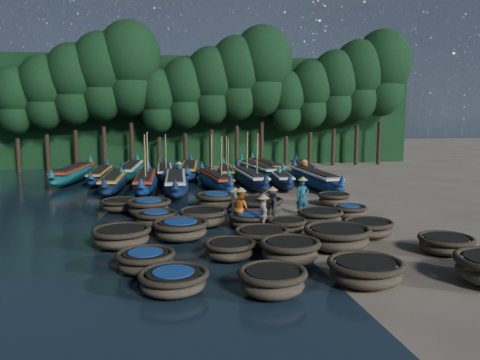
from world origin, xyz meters
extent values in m
plane|color=gray|center=(0.00, 0.00, 0.00)|extent=(120.00, 120.00, 0.00)
cube|color=black|center=(0.00, 23.50, 5.00)|extent=(40.00, 3.00, 10.00)
ellipsoid|color=brown|center=(-4.67, -8.97, 0.28)|extent=(2.25, 2.25, 0.57)
torus|color=#332B1E|center=(-4.67, -8.97, 0.55)|extent=(1.96, 1.96, 0.17)
cylinder|color=black|center=(-4.67, -8.97, 0.58)|extent=(1.50, 1.50, 0.05)
cylinder|color=navy|center=(-4.67, -8.97, 0.62)|extent=(1.15, 1.15, 0.03)
ellipsoid|color=brown|center=(-2.06, -9.65, 0.34)|extent=(2.28, 2.28, 0.67)
torus|color=#332B1E|center=(-2.06, -9.65, 0.65)|extent=(1.91, 1.91, 0.20)
cylinder|color=black|center=(-2.06, -9.65, 0.69)|extent=(1.43, 1.43, 0.06)
ellipsoid|color=brown|center=(0.77, -9.35, 0.33)|extent=(2.29, 2.29, 0.65)
torus|color=#332B1E|center=(0.77, -9.35, 0.63)|extent=(2.21, 2.21, 0.20)
cylinder|color=black|center=(0.77, -9.35, 0.67)|extent=(1.68, 1.68, 0.06)
ellipsoid|color=brown|center=(-5.44, -7.12, 0.30)|extent=(2.25, 2.25, 0.60)
torus|color=#332B1E|center=(-5.44, -7.12, 0.58)|extent=(1.85, 1.85, 0.18)
cylinder|color=black|center=(-5.44, -7.12, 0.62)|extent=(1.40, 1.40, 0.05)
cylinder|color=navy|center=(-5.44, -7.12, 0.66)|extent=(1.08, 1.08, 0.04)
ellipsoid|color=brown|center=(-2.67, -6.34, 0.29)|extent=(1.79, 1.79, 0.58)
torus|color=#332B1E|center=(-2.67, -6.34, 0.56)|extent=(1.75, 1.75, 0.18)
cylinder|color=black|center=(-2.67, -6.34, 0.60)|extent=(1.32, 1.32, 0.05)
ellipsoid|color=brown|center=(-0.82, -7.17, 0.36)|extent=(2.05, 2.05, 0.72)
torus|color=#332B1E|center=(-0.82, -7.17, 0.70)|extent=(2.01, 2.01, 0.22)
cylinder|color=black|center=(-0.82, -7.17, 0.74)|extent=(1.51, 1.51, 0.07)
ellipsoid|color=brown|center=(1.33, -5.93, 0.37)|extent=(2.40, 2.40, 0.75)
torus|color=#332B1E|center=(1.33, -5.93, 0.73)|extent=(2.45, 2.45, 0.23)
cylinder|color=black|center=(1.33, -5.93, 0.77)|extent=(1.86, 1.86, 0.07)
ellipsoid|color=brown|center=(4.89, -7.09, 0.28)|extent=(2.25, 2.25, 0.56)
torus|color=#332B1E|center=(4.89, -7.09, 0.55)|extent=(1.93, 1.93, 0.17)
cylinder|color=black|center=(4.89, -7.09, 0.58)|extent=(1.48, 1.48, 0.05)
ellipsoid|color=brown|center=(-6.32, -4.21, 0.34)|extent=(2.03, 2.03, 0.68)
torus|color=#332B1E|center=(-6.32, -4.21, 0.66)|extent=(2.17, 2.17, 0.20)
cylinder|color=black|center=(-6.32, -4.21, 0.70)|extent=(1.64, 1.64, 0.06)
ellipsoid|color=brown|center=(-4.13, -3.57, 0.34)|extent=(2.46, 2.46, 0.68)
torus|color=#332B1E|center=(-4.13, -3.57, 0.66)|extent=(2.20, 2.20, 0.21)
cylinder|color=black|center=(-4.13, -3.57, 0.70)|extent=(1.67, 1.67, 0.06)
cylinder|color=navy|center=(-4.13, -3.57, 0.74)|extent=(1.28, 1.28, 0.04)
ellipsoid|color=brown|center=(-1.24, -4.96, 0.30)|extent=(2.37, 2.37, 0.59)
torus|color=#332B1E|center=(-1.24, -4.96, 0.57)|extent=(2.03, 2.03, 0.18)
cylinder|color=black|center=(-1.24, -4.96, 0.61)|extent=(1.55, 1.55, 0.05)
ellipsoid|color=brown|center=(0.18, -3.49, 0.28)|extent=(1.60, 1.60, 0.57)
torus|color=#332B1E|center=(0.18, -3.49, 0.55)|extent=(1.59, 1.59, 0.17)
cylinder|color=black|center=(0.18, -3.49, 0.58)|extent=(1.19, 1.19, 0.05)
ellipsoid|color=brown|center=(3.20, -4.57, 0.31)|extent=(2.19, 2.19, 0.62)
torus|color=#332B1E|center=(3.20, -4.57, 0.60)|extent=(1.98, 1.98, 0.19)
cylinder|color=black|center=(3.20, -4.57, 0.64)|extent=(1.50, 1.50, 0.06)
ellipsoid|color=brown|center=(-5.05, -1.23, 0.30)|extent=(2.18, 2.18, 0.61)
torus|color=#332B1E|center=(-5.05, -1.23, 0.59)|extent=(1.86, 1.86, 0.18)
cylinder|color=black|center=(-5.05, -1.23, 0.63)|extent=(1.40, 1.40, 0.06)
cylinder|color=navy|center=(-5.05, -1.23, 0.66)|extent=(1.08, 1.08, 0.04)
ellipsoid|color=brown|center=(-3.04, -1.59, 0.35)|extent=(2.18, 2.18, 0.69)
torus|color=#332B1E|center=(-3.04, -1.59, 0.67)|extent=(2.11, 2.11, 0.21)
cylinder|color=black|center=(-3.04, -1.59, 0.71)|extent=(1.60, 1.60, 0.06)
ellipsoid|color=brown|center=(-1.11, -2.29, 0.29)|extent=(2.01, 2.01, 0.58)
torus|color=#332B1E|center=(-1.11, -2.29, 0.56)|extent=(1.84, 1.84, 0.18)
cylinder|color=black|center=(-1.11, -2.29, 0.60)|extent=(1.39, 1.39, 0.05)
cylinder|color=navy|center=(-1.11, -2.29, 0.63)|extent=(1.07, 1.07, 0.04)
ellipsoid|color=brown|center=(2.08, -2.18, 0.30)|extent=(2.41, 2.41, 0.59)
torus|color=#332B1E|center=(2.08, -2.18, 0.58)|extent=(2.02, 2.02, 0.18)
cylinder|color=black|center=(2.08, -2.18, 0.61)|extent=(1.54, 1.54, 0.05)
ellipsoid|color=brown|center=(3.81, -1.38, 0.28)|extent=(1.62, 1.62, 0.56)
torus|color=#332B1E|center=(3.81, -1.38, 0.55)|extent=(1.62, 1.62, 0.17)
cylinder|color=black|center=(3.81, -1.38, 0.58)|extent=(1.22, 1.22, 0.05)
cylinder|color=navy|center=(3.81, -1.38, 0.62)|extent=(0.94, 0.94, 0.03)
ellipsoid|color=brown|center=(-6.79, 2.30, 0.28)|extent=(2.15, 2.15, 0.57)
torus|color=#332B1E|center=(-6.79, 2.30, 0.55)|extent=(1.88, 1.88, 0.17)
cylinder|color=black|center=(-6.79, 2.30, 0.58)|extent=(1.44, 1.44, 0.05)
ellipsoid|color=brown|center=(-5.35, 0.80, 0.37)|extent=(2.10, 2.10, 0.74)
torus|color=#332B1E|center=(-5.35, 0.80, 0.72)|extent=(2.10, 2.10, 0.23)
cylinder|color=black|center=(-5.35, 0.80, 0.77)|extent=(1.58, 1.58, 0.07)
cylinder|color=navy|center=(-5.35, 0.80, 0.81)|extent=(1.21, 1.21, 0.05)
ellipsoid|color=brown|center=(-1.97, 1.88, 0.38)|extent=(2.04, 2.04, 0.75)
torus|color=#332B1E|center=(-1.97, 1.88, 0.73)|extent=(2.13, 2.13, 0.23)
cylinder|color=black|center=(-1.97, 1.88, 0.77)|extent=(1.60, 1.60, 0.07)
cylinder|color=navy|center=(-1.97, 1.88, 0.82)|extent=(1.23, 1.23, 0.05)
ellipsoid|color=brown|center=(-0.10, 0.42, 0.35)|extent=(2.83, 2.83, 0.70)
torus|color=#332B1E|center=(-0.10, 0.42, 0.68)|extent=(2.42, 2.42, 0.21)
cylinder|color=black|center=(-0.10, 0.42, 0.73)|extent=(1.85, 1.85, 0.06)
ellipsoid|color=brown|center=(4.31, 1.77, 0.29)|extent=(1.78, 1.78, 0.59)
torus|color=#332B1E|center=(4.31, 1.77, 0.57)|extent=(1.73, 1.73, 0.18)
cylinder|color=black|center=(4.31, 1.77, 0.61)|extent=(1.30, 1.30, 0.05)
ellipsoid|color=#101C3E|center=(-7.53, 9.01, 0.52)|extent=(1.97, 8.33, 1.03)
cone|color=#101C3E|center=(-7.29, 13.03, 1.19)|extent=(0.45, 0.45, 0.62)
cone|color=#101C3E|center=(-7.77, 4.99, 1.14)|extent=(0.45, 0.45, 0.52)
cube|color=gold|center=(-7.53, 9.01, 0.95)|extent=(1.46, 6.45, 0.12)
cube|color=black|center=(-7.53, 9.01, 1.03)|extent=(1.13, 5.61, 0.10)
ellipsoid|color=navy|center=(-5.58, 8.48, 0.52)|extent=(1.88, 8.40, 1.04)
cone|color=navy|center=(-5.39, 12.55, 1.20)|extent=(0.46, 0.46, 0.63)
cone|color=navy|center=(-5.77, 4.42, 1.15)|extent=(0.46, 0.46, 0.52)
cube|color=#B22E15|center=(-5.58, 8.48, 0.96)|extent=(1.39, 6.51, 0.13)
cube|color=black|center=(-5.58, 8.48, 1.04)|extent=(1.07, 5.66, 0.10)
cylinder|color=#997F4C|center=(-5.42, 9.73, 2.19)|extent=(0.07, 0.25, 2.92)
cylinder|color=#997F4C|center=(-5.55, 6.92, 2.19)|extent=(0.07, 0.25, 2.92)
plane|color=red|center=(-5.39, 6.91, 3.46)|extent=(0.00, 0.36, 0.36)
ellipsoid|color=#101C3E|center=(-3.73, 7.53, 0.55)|extent=(2.09, 8.87, 1.10)
cone|color=#101C3E|center=(-3.48, 11.81, 1.26)|extent=(0.48, 0.48, 0.66)
cone|color=#101C3E|center=(-3.98, 3.25, 1.21)|extent=(0.48, 0.48, 0.55)
cube|color=white|center=(-3.73, 7.53, 1.01)|extent=(1.54, 6.87, 0.13)
cube|color=black|center=(-3.73, 7.53, 1.10)|extent=(1.20, 5.98, 0.11)
ellipsoid|color=navy|center=(-1.15, 8.69, 0.50)|extent=(2.28, 8.04, 0.99)
cone|color=navy|center=(-1.57, 12.53, 1.14)|extent=(0.44, 0.44, 0.59)
cone|color=navy|center=(-0.74, 4.85, 1.09)|extent=(0.44, 0.44, 0.50)
cube|color=#B22E15|center=(-1.15, 8.69, 0.91)|extent=(1.70, 6.22, 0.12)
cube|color=black|center=(-1.15, 8.69, 0.99)|extent=(1.35, 5.40, 0.10)
cylinder|color=#997F4C|center=(-1.18, 9.88, 2.08)|extent=(0.07, 0.24, 2.77)
cylinder|color=#997F4C|center=(-0.89, 7.22, 2.08)|extent=(0.07, 0.24, 2.77)
plane|color=red|center=(-0.75, 7.24, 3.29)|extent=(0.00, 0.35, 0.35)
ellipsoid|color=#101C3E|center=(1.24, 8.81, 0.52)|extent=(1.68, 8.31, 1.03)
cone|color=#101C3E|center=(1.15, 12.84, 1.19)|extent=(0.46, 0.46, 0.62)
cone|color=#101C3E|center=(1.33, 4.78, 1.14)|extent=(0.46, 0.46, 0.52)
cube|color=white|center=(1.24, 8.81, 0.95)|extent=(1.23, 6.44, 0.12)
cube|color=black|center=(1.24, 8.81, 1.03)|extent=(0.93, 5.60, 0.10)
cylinder|color=#997F4C|center=(1.32, 10.05, 2.17)|extent=(0.07, 0.25, 2.90)
cylinder|color=#997F4C|center=(1.38, 7.26, 2.17)|extent=(0.07, 0.25, 2.90)
plane|color=red|center=(1.53, 7.26, 3.43)|extent=(0.00, 0.36, 0.36)
ellipsoid|color=#101C3E|center=(3.33, 8.90, 0.48)|extent=(2.20, 7.72, 0.95)
cone|color=#101C3E|center=(3.74, 12.59, 1.09)|extent=(0.42, 0.42, 0.57)
cone|color=#101C3E|center=(2.92, 5.21, 1.05)|extent=(0.42, 0.42, 0.48)
cube|color=white|center=(3.33, 8.90, 0.88)|extent=(1.64, 5.97, 0.11)
cube|color=black|center=(3.33, 8.90, 0.95)|extent=(1.30, 5.19, 0.10)
ellipsoid|color=navy|center=(5.34, 7.57, 0.55)|extent=(1.71, 8.88, 1.11)
cone|color=navy|center=(5.28, 11.89, 1.27)|extent=(0.49, 0.49, 0.66)
cone|color=navy|center=(5.40, 3.25, 1.22)|extent=(0.49, 0.49, 0.55)
cube|color=white|center=(5.34, 7.57, 1.02)|extent=(1.26, 6.88, 0.13)
cube|color=black|center=(5.34, 7.57, 1.11)|extent=(0.94, 5.99, 0.11)
ellipsoid|color=#0E5252|center=(-10.66, 13.33, 0.55)|extent=(2.92, 8.89, 1.09)
cone|color=#0E5252|center=(-9.99, 17.54, 1.26)|extent=(0.48, 0.48, 0.66)
cone|color=#0E5252|center=(-11.32, 9.11, 1.20)|extent=(0.48, 0.48, 0.55)
cube|color=#B22E15|center=(-10.66, 13.33, 1.01)|extent=(2.19, 6.88, 0.13)
cube|color=black|center=(-10.66, 13.33, 1.09)|extent=(1.76, 5.97, 0.11)
ellipsoid|color=navy|center=(-8.78, 12.71, 0.47)|extent=(1.73, 7.55, 0.94)
cone|color=navy|center=(-8.59, 16.36, 1.08)|extent=(0.41, 0.41, 0.56)
cone|color=navy|center=(-8.97, 9.07, 1.03)|extent=(0.41, 0.41, 0.47)
cube|color=gold|center=(-8.78, 12.71, 0.86)|extent=(1.28, 5.85, 0.11)
cube|color=black|center=(-8.78, 12.71, 0.94)|extent=(0.99, 5.08, 0.09)
ellipsoid|color=#0E5252|center=(-6.74, 14.16, 0.54)|extent=(2.38, 8.82, 1.09)
cone|color=#0E5252|center=(-6.33, 18.39, 1.25)|extent=(0.48, 0.48, 0.65)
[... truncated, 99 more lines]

